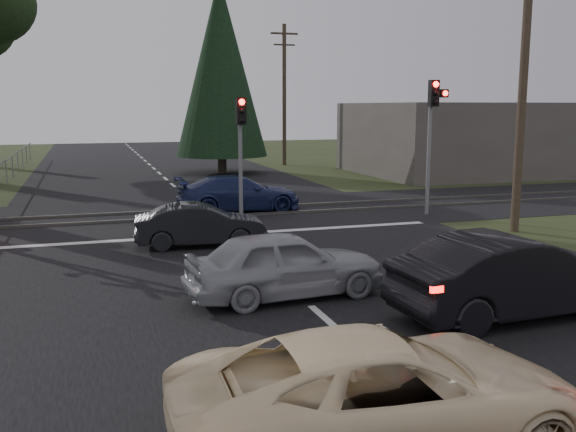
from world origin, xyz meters
name	(u,v)px	position (x,y,z in m)	size (l,w,h in m)	color
ground	(326,319)	(0.00, 0.00, 0.00)	(120.00, 120.00, 0.00)	#273518
road	(217,224)	(0.00, 10.00, 0.01)	(14.00, 100.00, 0.01)	black
rail_corridor	(206,214)	(0.00, 12.00, 0.01)	(120.00, 8.00, 0.01)	black
stop_line	(229,234)	(0.00, 8.20, 0.01)	(13.00, 0.35, 0.00)	silver
rail_near	(210,217)	(0.00, 11.20, 0.05)	(120.00, 0.12, 0.10)	#59544C
rail_far	(202,210)	(0.00, 12.80, 0.05)	(120.00, 0.12, 0.10)	#59544C
traffic_signal_right	(433,121)	(7.55, 9.47, 3.31)	(0.68, 0.48, 4.70)	slate
traffic_signal_center	(241,137)	(1.00, 10.68, 2.81)	(0.32, 0.48, 4.10)	slate
utility_pole_near	(524,75)	(8.50, 6.00, 4.73)	(1.80, 0.26, 9.00)	#4C3D2D
utility_pole_mid	(284,92)	(8.50, 30.00, 4.73)	(1.80, 0.26, 9.00)	#4C3D2D
utility_pole_far	(212,97)	(8.50, 55.00, 4.73)	(1.80, 0.26, 9.00)	#4C3D2D
conifer_tree	(221,67)	(3.50, 26.00, 5.99)	(5.20, 5.20, 11.00)	#473D33
fence_left	(4,188)	(-7.80, 22.50, 0.00)	(0.10, 36.00, 1.20)	slate
building_right	(481,138)	(18.00, 22.00, 2.00)	(14.00, 10.00, 4.00)	#59514C
cream_coupe	(382,392)	(-0.99, -4.32, 0.66)	(2.20, 4.77, 1.32)	#FFE6B6
dark_hatchback	(514,276)	(3.32, -0.87, 0.76)	(1.61, 4.61, 1.52)	black
silver_car	(285,264)	(-0.30, 1.55, 0.68)	(1.61, 4.00, 1.36)	#9B9DA2
blue_sedan	(239,194)	(1.28, 12.32, 0.66)	(1.84, 4.52, 1.31)	navy
dark_car_far	(201,225)	(-1.08, 6.83, 0.58)	(1.24, 3.55, 1.17)	black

